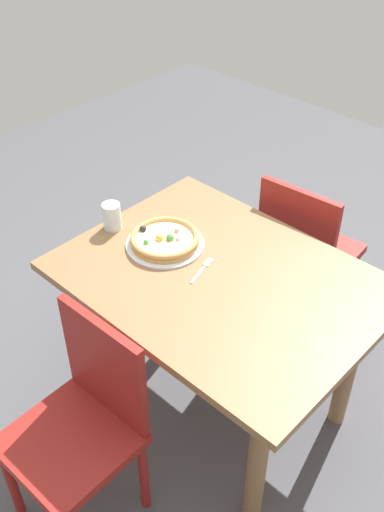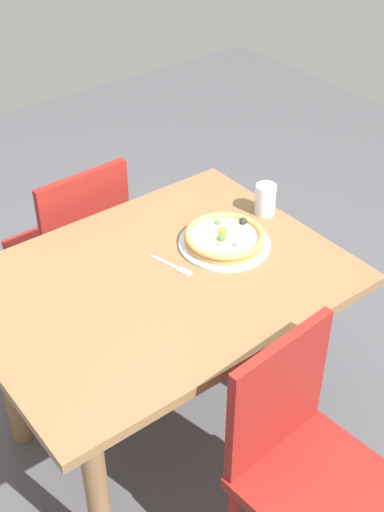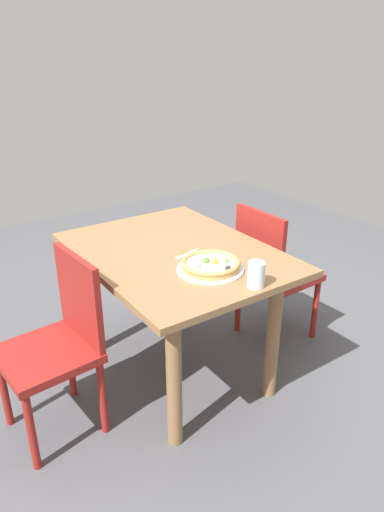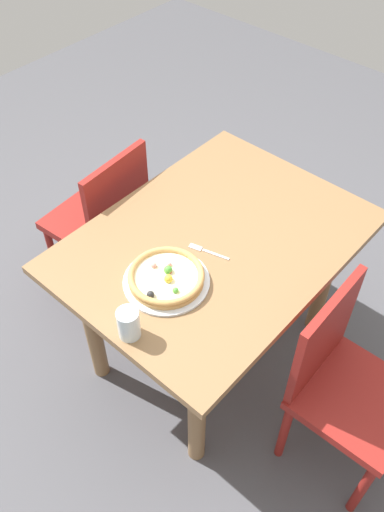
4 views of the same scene
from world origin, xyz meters
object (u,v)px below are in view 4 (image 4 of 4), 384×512
Objects in this scene: plate at (166,281)px; drinking_glass at (129,324)px; dining_table at (215,260)px; chair_far at (104,219)px; chair_near at (343,382)px; fork at (206,251)px; pizza at (166,277)px.

drinking_glass is at bearing -165.20° from plate.
drinking_glass is (-0.53, -0.07, 0.18)m from dining_table.
dining_table is at bearing -91.48° from chair_far.
chair_near is 0.83m from drinking_glass.
plate is 0.21m from fork.
dining_table is 0.31m from plate.
chair_far is at bearing -18.49° from fork.
plate is at bearing -178.09° from dining_table.
fork is 0.46m from drinking_glass.
plate reaches higher than dining_table.
pizza is (-0.25, -0.67, 0.31)m from chair_far.
chair_far is 3.14× the size of pizza.
plate is 1.14× the size of pizza.
chair_near reaches higher than plate.
chair_near is at bearing -69.18° from pizza.
chair_far reaches higher than fork.
chair_far is 7.56× the size of drinking_glass.
fork is (-0.04, -0.67, 0.28)m from chair_far.
pizza is 2.41× the size of drinking_glass.
drinking_glass is at bearing 82.36° from fork.
pizza is (-0.00, -0.00, 0.03)m from plate.
plate is 1.92× the size of fork.
chair_far reaches higher than drinking_glass.
chair_near reaches higher than drinking_glass.
chair_far is at bearing 69.39° from pizza.
chair_near is 7.56× the size of drinking_glass.
dining_table is 0.33m from pizza.
dining_table is 10.29× the size of drinking_glass.
dining_table is at bearing 1.94° from pizza.
dining_table is 0.15m from fork.
dining_table is at bearing -95.06° from chair_near.
plate is 0.26m from drinking_glass.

